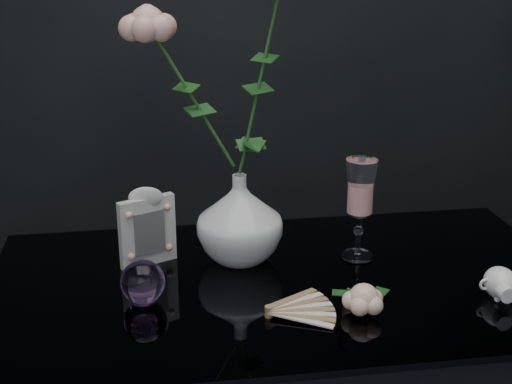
{
  "coord_description": "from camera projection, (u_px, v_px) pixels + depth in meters",
  "views": [
    {
      "loc": [
        -0.23,
        -1.08,
        1.34
      ],
      "look_at": [
        -0.05,
        0.08,
        0.92
      ],
      "focal_mm": 50.0,
      "sensor_mm": 36.0,
      "label": 1
    }
  ],
  "objects": [
    {
      "name": "picture_frame",
      "position": [
        147.0,
        226.0,
        1.32
      ],
      "size": [
        0.14,
        0.13,
        0.15
      ],
      "primitive_type": null,
      "rotation": [
        0.0,
        0.0,
        0.42
      ],
      "color": "silver",
      "rests_on": "table"
    },
    {
      "name": "vase",
      "position": [
        240.0,
        218.0,
        1.33
      ],
      "size": [
        0.17,
        0.17,
        0.17
      ],
      "primitive_type": "imported",
      "rotation": [
        0.0,
        0.0,
        -0.02
      ],
      "color": "white",
      "rests_on": "table"
    },
    {
      "name": "paperweight",
      "position": [
        143.0,
        282.0,
        1.19
      ],
      "size": [
        0.1,
        0.1,
        0.07
      ],
      "primitive_type": null,
      "rotation": [
        0.0,
        0.0,
        0.33
      ],
      "color": "#A376C0",
      "rests_on": "table"
    },
    {
      "name": "roses",
      "position": [
        228.0,
        66.0,
        1.23
      ],
      "size": [
        0.32,
        0.12,
        0.45
      ],
      "color": "#E3A190",
      "rests_on": "vase"
    },
    {
      "name": "wine_glass",
      "position": [
        360.0,
        209.0,
        1.34
      ],
      "size": [
        0.07,
        0.07,
        0.2
      ],
      "primitive_type": null,
      "rotation": [
        0.0,
        0.0,
        0.25
      ],
      "color": "white",
      "rests_on": "table"
    },
    {
      "name": "paper_fan",
      "position": [
        269.0,
        310.0,
        1.15
      ],
      "size": [
        0.23,
        0.19,
        0.02
      ],
      "primitive_type": null,
      "rotation": [
        0.0,
        0.0,
        -0.07
      ],
      "color": "#EFE8BF",
      "rests_on": "table"
    },
    {
      "name": "pearl_jar",
      "position": [
        501.0,
        282.0,
        1.21
      ],
      "size": [
        0.19,
        0.2,
        0.06
      ],
      "primitive_type": null,
      "rotation": [
        0.0,
        0.0,
        0.01
      ],
      "color": "white",
      "rests_on": "table"
    },
    {
      "name": "loose_rose",
      "position": [
        364.0,
        299.0,
        1.16
      ],
      "size": [
        0.16,
        0.18,
        0.05
      ],
      "primitive_type": null,
      "rotation": [
        0.0,
        0.0,
        0.33
      ],
      "color": "#FFC7A4",
      "rests_on": "table"
    }
  ]
}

